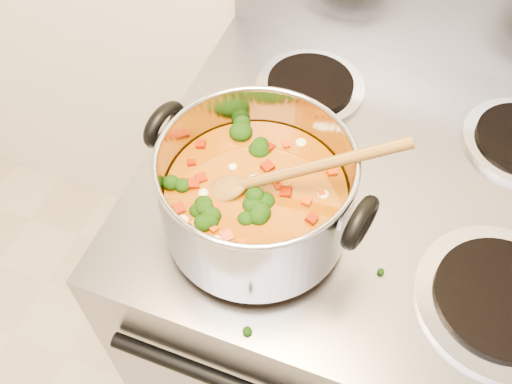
# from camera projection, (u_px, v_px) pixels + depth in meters

# --- Properties ---
(electric_range) EXTENTS (0.77, 0.70, 1.08)m
(electric_range) POSITION_uv_depth(u_px,v_px,m) (353.00, 304.00, 1.26)
(electric_range) COLOR gray
(electric_range) RESTS_ON ground
(stockpot) EXTENTS (0.33, 0.26, 0.16)m
(stockpot) POSITION_uv_depth(u_px,v_px,m) (256.00, 195.00, 0.78)
(stockpot) COLOR #A3A2AA
(stockpot) RESTS_ON electric_range
(wooden_spoon) EXTENTS (0.27, 0.13, 0.12)m
(wooden_spoon) POSITION_uv_depth(u_px,v_px,m) (268.00, 178.00, 0.75)
(wooden_spoon) COLOR brown
(wooden_spoon) RESTS_ON stockpot
(cooktop_crumbs) EXTENTS (0.13, 0.24, 0.01)m
(cooktop_crumbs) POSITION_uv_depth(u_px,v_px,m) (317.00, 309.00, 0.76)
(cooktop_crumbs) COLOR black
(cooktop_crumbs) RESTS_ON electric_range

